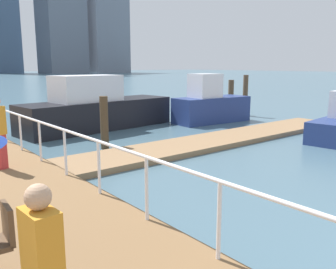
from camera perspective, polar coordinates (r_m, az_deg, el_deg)
The scene contains 10 objects.
ground_plane at distance 20.57m, azimuth -20.74°, elevation 2.14°, with size 300.00×300.00×0.00m, color #476675.
floating_dock at distance 13.84m, azimuth 7.98°, elevation -0.85°, with size 14.16×2.00×0.18m, color #93704C.
boardwalk_railing at distance 9.20m, azimuth -17.94°, elevation 0.04°, with size 0.06×26.85×1.08m.
dock_piling_0 at distance 12.68m, azimuth -10.00°, elevation 1.82°, with size 0.28×0.28×1.84m, color #473826.
dock_piling_2 at distance 21.82m, azimuth 9.85°, elevation 5.82°, with size 0.32×0.32×2.02m, color brown.
dock_piling_3 at distance 21.17m, azimuth 12.06°, elevation 6.00°, with size 0.28×0.28×2.32m, color brown.
moored_boat_0 at distance 18.55m, azimuth 6.68°, elevation 4.63°, with size 4.15×1.83×2.46m.
moored_boat_1 at distance 16.77m, azimuth -11.26°, elevation 3.96°, with size 7.40×2.81×2.44m.
skyline_tower_6 at distance 133.50m, azimuth -16.52°, elevation 17.87°, with size 13.73×11.50×40.12m, color slate.
skyline_tower_7 at distance 138.75m, azimuth -9.70°, elevation 15.17°, with size 13.68×10.91×27.13m, color slate.
Camera 1 is at (-6.39, 0.66, 2.88)m, focal length 38.71 mm.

